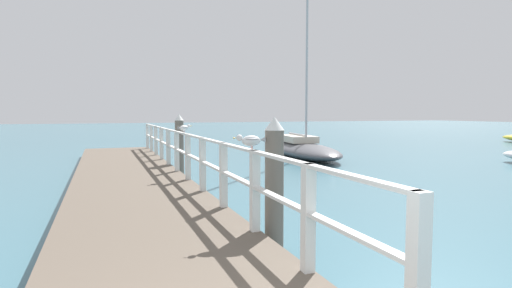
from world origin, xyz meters
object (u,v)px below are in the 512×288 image
dock_piling_far (179,144)px  boat_0 (303,148)px  dock_piling_near (274,183)px  seagull_foreground (251,140)px  seagull_background (184,128)px

dock_piling_far → boat_0: boat_0 is taller
dock_piling_near → seagull_foreground: size_ratio=4.15×
dock_piling_near → seagull_foreground: (-0.39, -0.04, 0.65)m
dock_piling_far → boat_0: (6.17, 3.17, -0.59)m
dock_piling_near → boat_0: 12.61m
dock_piling_near → dock_piling_far: same height
boat_0 → seagull_foreground: bearing=66.8°
dock_piling_near → seagull_foreground: bearing=-174.2°
dock_piling_near → seagull_background: 5.06m
dock_piling_near → dock_piling_far: 7.82m
dock_piling_near → boat_0: boat_0 is taller
dock_piling_far → boat_0: 6.96m
dock_piling_near → seagull_background: dock_piling_near is taller
dock_piling_far → seagull_foreground: size_ratio=4.15×
dock_piling_far → dock_piling_near: bearing=-90.0°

